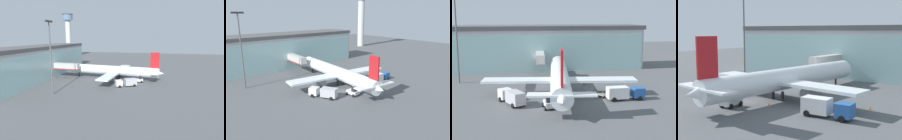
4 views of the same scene
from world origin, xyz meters
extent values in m
plane|color=#545659|center=(0.00, 0.00, 0.00)|extent=(240.00, 240.00, 0.00)
cube|color=#B2B2B2|center=(0.00, 37.60, 5.93)|extent=(61.55, 14.98, 11.86)
cube|color=#A5D0D0|center=(0.21, 30.92, 5.34)|extent=(59.92, 2.19, 10.67)
cube|color=#525252|center=(0.00, 37.60, 12.46)|extent=(62.78, 15.28, 1.20)
cube|color=beige|center=(-0.50, 26.84, 4.93)|extent=(2.85, 13.38, 2.40)
cube|color=red|center=(-0.50, 26.84, 3.88)|extent=(2.90, 13.38, 0.30)
cylinder|color=#4C4C51|center=(-0.26, 31.82, 1.87)|extent=(0.70, 0.70, 3.73)
cylinder|color=#59595E|center=(-20.56, 19.69, 10.33)|extent=(0.36, 0.36, 20.66)
cylinder|color=white|center=(2.29, 7.08, 3.47)|extent=(7.43, 36.36, 3.74)
cone|color=white|center=(4.14, 25.07, 3.47)|extent=(4.03, 3.37, 3.74)
cone|color=white|center=(0.43, -10.91, 3.47)|extent=(3.76, 4.32, 3.36)
cube|color=white|center=(2.10, 5.28, 3.10)|extent=(31.65, 7.40, 0.50)
cube|color=white|center=(0.54, -9.91, 4.03)|extent=(11.19, 3.51, 0.30)
cube|color=red|center=(0.59, -9.41, 8.21)|extent=(0.69, 3.22, 5.75)
cylinder|color=gray|center=(-3.78, 6.39, 1.75)|extent=(2.42, 3.40, 2.10)
cylinder|color=gray|center=(8.08, 5.17, 1.75)|extent=(2.42, 3.40, 2.10)
cylinder|color=black|center=(0.88, 4.40, 0.80)|extent=(0.50, 0.50, 1.60)
cylinder|color=black|center=(3.11, 4.18, 0.80)|extent=(0.50, 0.50, 1.60)
cylinder|color=black|center=(3.83, 22.09, 0.80)|extent=(0.40, 0.40, 1.60)
cube|color=silver|center=(-8.82, 2.20, 1.40)|extent=(2.98, 2.98, 1.90)
cube|color=#B2B2B7|center=(-6.83, -1.49, 1.55)|extent=(3.83, 4.56, 2.20)
cylinder|color=black|center=(-9.79, 1.68, 0.45)|extent=(0.69, 0.93, 0.90)
cylinder|color=black|center=(-7.85, 2.73, 0.45)|extent=(0.69, 0.93, 0.90)
cylinder|color=black|center=(-7.32, -2.90, 0.45)|extent=(0.69, 0.93, 0.90)
cylinder|color=black|center=(-5.39, -1.85, 0.45)|extent=(0.69, 0.93, 0.90)
cube|color=#2659A5|center=(16.79, -0.30, 1.40)|extent=(2.30, 2.30, 1.90)
cube|color=white|center=(12.60, -0.50, 1.55)|extent=(4.10, 2.39, 2.20)
cylinder|color=black|center=(16.74, 0.79, 0.45)|extent=(0.91, 0.34, 0.90)
cylinder|color=black|center=(16.84, -1.40, 0.45)|extent=(0.91, 0.34, 0.90)
cylinder|color=black|center=(11.55, 0.55, 0.45)|extent=(0.91, 0.34, 0.90)
cylinder|color=black|center=(11.65, -1.65, 0.45)|extent=(0.91, 0.34, 0.90)
cube|color=#9E998C|center=(10.11, 2.55, 0.52)|extent=(2.91, 3.21, 0.16)
cylinder|color=black|center=(8.88, 3.06, 0.22)|extent=(0.35, 0.43, 0.44)
cylinder|color=#9E998C|center=(8.88, 3.06, 1.05)|extent=(0.08, 0.08, 0.90)
cylinder|color=black|center=(10.07, 3.88, 0.22)|extent=(0.35, 0.43, 0.44)
cylinder|color=#9E998C|center=(10.07, 3.88, 1.05)|extent=(0.08, 0.08, 0.90)
cylinder|color=black|center=(10.15, 1.22, 0.22)|extent=(0.35, 0.43, 0.44)
cylinder|color=#9E998C|center=(10.15, 1.22, 1.05)|extent=(0.08, 0.08, 0.90)
cylinder|color=black|center=(11.34, 2.04, 0.22)|extent=(0.35, 0.43, 0.44)
cylinder|color=#9E998C|center=(11.34, 2.04, 1.05)|extent=(0.08, 0.08, 0.90)
cube|color=silver|center=(-0.89, -3.80, 0.85)|extent=(2.10, 3.36, 0.90)
cube|color=#26262B|center=(-0.83, -4.44, 1.80)|extent=(1.49, 1.13, 1.00)
cylinder|color=black|center=(-1.89, -2.78, 0.40)|extent=(0.43, 0.83, 0.80)
cylinder|color=black|center=(-0.10, -2.60, 0.40)|extent=(0.43, 0.83, 0.80)
cylinder|color=black|center=(-1.68, -5.00, 0.40)|extent=(0.43, 0.83, 0.80)
cylinder|color=black|center=(0.12, -4.83, 0.40)|extent=(0.43, 0.83, 0.80)
cone|color=orange|center=(3.72, -0.20, 0.28)|extent=(0.36, 0.36, 0.55)
cone|color=orange|center=(17.33, 7.17, 0.28)|extent=(0.36, 0.36, 0.55)
camera|label=1|loc=(-64.77, -8.43, 16.72)|focal=28.00mm
camera|label=2|loc=(-38.11, -42.34, 20.84)|focal=35.00mm
camera|label=3|loc=(-5.74, -56.79, 16.55)|focal=50.00mm
camera|label=4|loc=(34.27, -37.04, 11.85)|focal=50.00mm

